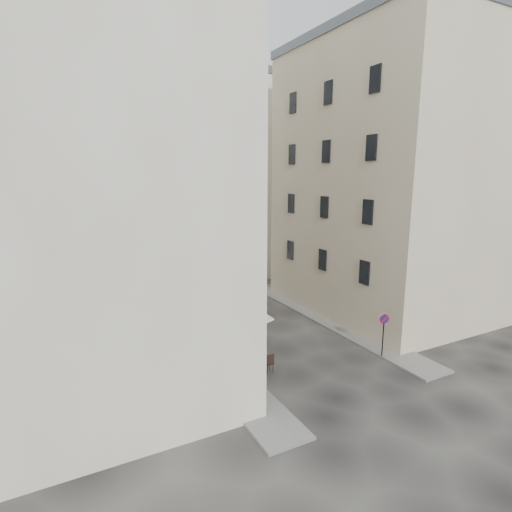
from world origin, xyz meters
TOP-DOWN VIEW (x-y plane):
  - ground at (0.00, 0.00)m, footprint 90.00×90.00m
  - sidewalk_left at (-4.50, 4.00)m, footprint 2.00×22.00m
  - sidewalk_right at (4.50, 3.00)m, footprint 2.00×18.00m
  - building_left at (-10.50, 3.00)m, footprint 12.20×16.20m
  - building_right at (10.50, 3.50)m, footprint 12.20×14.20m
  - building_back at (-1.00, 19.00)m, footprint 18.20×10.20m
  - cafe_storefront at (-4.32, 1.00)m, footprint 1.74×7.30m
  - stone_steps at (0.00, 12.57)m, footprint 9.00×3.15m
  - bollard_near at (-3.25, -1.00)m, footprint 0.12×0.12m
  - bollard_mid at (-3.25, 2.50)m, footprint 0.12×0.12m
  - bollard_far at (-3.25, 6.00)m, footprint 0.12×0.12m
  - no_parking_sign at (3.57, -3.10)m, footprint 0.54×0.22m
  - bistro_table_a at (-3.02, -1.65)m, footprint 1.35×0.63m
  - bistro_table_b at (-3.22, 0.03)m, footprint 1.27×0.60m
  - bistro_table_c at (-3.11, 1.87)m, footprint 1.35×0.63m
  - bistro_table_d at (-2.65, 3.62)m, footprint 1.16×0.54m
  - bistro_table_e at (-3.36, 5.30)m, footprint 1.33×0.62m
  - pedestrian at (-2.58, 2.23)m, footprint 0.72×0.66m

SIDE VIEW (x-z plane):
  - ground at x=0.00m, z-range 0.00..0.00m
  - sidewalk_left at x=-4.50m, z-range 0.00..0.12m
  - sidewalk_right at x=4.50m, z-range 0.00..0.12m
  - stone_steps at x=0.00m, z-range 0.00..0.80m
  - bistro_table_d at x=-2.65m, z-range 0.01..0.83m
  - bistro_table_b at x=-3.22m, z-range 0.01..0.90m
  - bistro_table_e at x=-3.36m, z-range 0.01..0.94m
  - bistro_table_c at x=-3.11m, z-range 0.01..0.96m
  - bistro_table_a at x=-3.02m, z-range 0.01..0.96m
  - bollard_near at x=-3.25m, z-range 0.04..1.02m
  - bollard_mid at x=-3.25m, z-range 0.04..1.02m
  - bollard_far at x=-3.25m, z-range 0.04..1.02m
  - pedestrian at x=-2.58m, z-range 0.00..1.64m
  - no_parking_sign at x=3.57m, z-range 0.52..2.98m
  - cafe_storefront at x=-4.32m, z-range 0.13..3.63m
  - building_right at x=10.50m, z-range 0.01..18.61m
  - building_back at x=-1.00m, z-range 0.01..18.61m
  - building_left at x=-10.50m, z-range 0.01..20.61m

